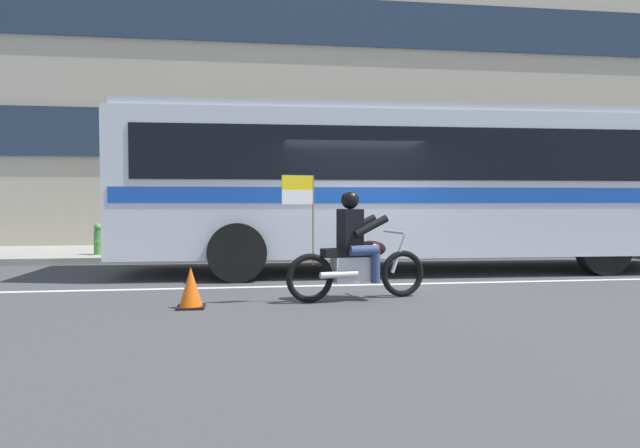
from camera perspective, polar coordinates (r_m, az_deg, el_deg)
ground_plane at (r=10.07m, az=3.64°, el=-5.76°), size 60.00×60.00×0.00m
sidewalk_curb at (r=15.06m, az=-0.20°, el=-2.79°), size 28.00×3.80×0.15m
lane_center_stripe at (r=9.48m, az=4.36°, el=-6.24°), size 26.60×0.14×0.01m
office_building_facade at (r=17.61m, az=-1.21°, el=13.66°), size 28.00×0.89×9.75m
transit_bus at (r=11.54m, az=10.25°, el=4.61°), size 11.97×2.90×3.22m
motorcycle_with_rider at (r=8.00m, az=3.72°, el=-3.04°), size 2.16×0.76×1.78m
fire_hydrant at (r=14.26m, az=-21.78°, el=-1.45°), size 0.22×0.30×0.75m
traffic_cone at (r=7.60m, az=-13.11°, el=-6.48°), size 0.36×0.36×0.55m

